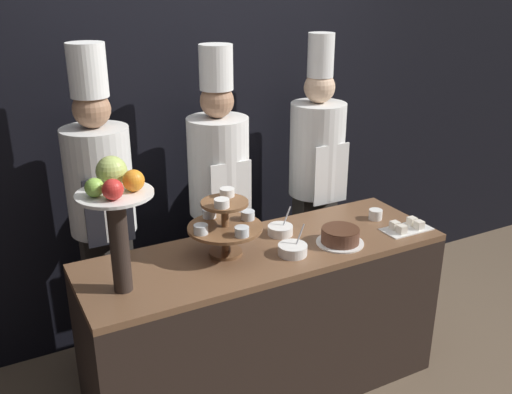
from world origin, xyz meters
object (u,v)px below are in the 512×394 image
object	(u,v)px
cake_round	(340,236)
cake_square_tray	(407,227)
fruit_pedestal	(116,204)
chef_center_right	(316,172)
cup_white	(376,214)
chef_center_left	(220,189)
serving_bowl_near	(293,250)
serving_bowl_far	(280,230)
chef_left	(102,206)
tiered_stand	(225,222)

from	to	relation	value
cake_round	cake_square_tray	size ratio (longest dim) A/B	0.91
fruit_pedestal	chef_center_right	bearing A→B (deg)	23.09
fruit_pedestal	cup_white	distance (m)	1.54
cake_square_tray	chef_center_left	distance (m)	1.08
serving_bowl_near	serving_bowl_far	distance (m)	0.24
chef_left	chef_center_right	size ratio (longest dim) A/B	1.01
chef_left	chef_center_left	xyz separation A→B (m)	(0.69, -0.00, -0.03)
cake_round	fruit_pedestal	bearing A→B (deg)	175.97
cup_white	tiered_stand	bearing A→B (deg)	179.63
chef_left	fruit_pedestal	bearing A→B (deg)	-96.21
tiered_stand	cake_round	size ratio (longest dim) A/B	1.50
cup_white	serving_bowl_far	bearing A→B (deg)	172.56
chef_center_left	cake_square_tray	bearing A→B (deg)	-42.13
cake_round	chef_center_left	bearing A→B (deg)	118.40
chef_center_right	chef_center_left	bearing A→B (deg)	180.00
tiered_stand	serving_bowl_far	bearing A→B (deg)	11.14
tiered_stand	serving_bowl_far	xyz separation A→B (m)	(0.36, 0.07, -0.15)
fruit_pedestal	serving_bowl_far	distance (m)	0.99
tiered_stand	fruit_pedestal	bearing A→B (deg)	-170.44
serving_bowl_far	chef_center_right	world-z (taller)	chef_center_right
serving_bowl_near	cake_square_tray	bearing A→B (deg)	-3.28
chef_center_left	chef_center_right	bearing A→B (deg)	-0.00
chef_center_left	fruit_pedestal	bearing A→B (deg)	-141.06
serving_bowl_far	chef_center_right	distance (m)	0.70
chef_left	chef_center_right	distance (m)	1.36
fruit_pedestal	cake_round	xyz separation A→B (m)	(1.12, -0.08, -0.37)
chef_left	chef_center_left	size ratio (longest dim) A/B	1.02
fruit_pedestal	cake_square_tray	world-z (taller)	fruit_pedestal
serving_bowl_near	serving_bowl_far	size ratio (longest dim) A/B	1.02
tiered_stand	cup_white	bearing A→B (deg)	-0.37
cake_square_tray	serving_bowl_near	bearing A→B (deg)	176.72
cake_square_tray	chef_left	world-z (taller)	chef_left
serving_bowl_near	chef_center_left	bearing A→B (deg)	97.30
cake_round	cup_white	size ratio (longest dim) A/B	3.24
fruit_pedestal	chef_center_left	bearing A→B (deg)	38.94
cake_square_tray	chef_center_right	bearing A→B (deg)	99.66
serving_bowl_far	chef_left	xyz separation A→B (m)	(-0.84, 0.45, 0.14)
cup_white	chef_left	xyz separation A→B (m)	(-1.42, 0.52, 0.14)
cake_round	serving_bowl_near	size ratio (longest dim) A/B	1.61
cake_round	cup_white	world-z (taller)	cake_round
serving_bowl_near	chef_center_right	xyz separation A→B (m)	(0.59, 0.68, 0.11)
fruit_pedestal	serving_bowl_near	world-z (taller)	fruit_pedestal
fruit_pedestal	cake_square_tray	distance (m)	1.60
tiered_stand	chef_center_left	distance (m)	0.56
cup_white	cake_square_tray	distance (m)	0.21
cake_square_tray	chef_left	xyz separation A→B (m)	(-1.48, 0.72, 0.15)
chef_center_left	chef_center_right	distance (m)	0.67
cup_white	serving_bowl_near	bearing A→B (deg)	-166.43
fruit_pedestal	cake_round	distance (m)	1.18
fruit_pedestal	chef_left	size ratio (longest dim) A/B	0.32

